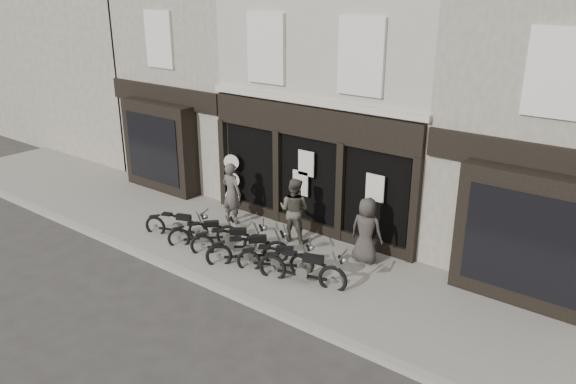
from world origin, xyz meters
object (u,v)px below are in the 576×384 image
Objects in this scene: man_left at (232,193)px; man_centre at (294,210)px; motorcycle_0 at (177,227)px; motorcycle_1 at (204,235)px; motorcycle_3 at (249,252)px; motorcycle_4 at (276,261)px; motorcycle_2 at (230,243)px; man_right at (366,230)px; advert_sign_post at (233,184)px; motorcycle_5 at (303,271)px.

man_centre is (2.32, 0.15, -0.03)m from man_left.
motorcycle_0 reaches higher than motorcycle_1.
motorcycle_3 is 0.95× the size of motorcycle_4.
motorcycle_2 is 1.00× the size of man_right.
man_centre is at bearing 24.43° from motorcycle_2.
man_centre is (0.09, 1.89, 0.64)m from motorcycle_3.
man_right reaches higher than motorcycle_1.
motorcycle_1 is (1.02, 0.11, -0.01)m from motorcycle_0.
man_left is 0.92× the size of advert_sign_post.
man_centre is (2.91, 1.89, 0.67)m from motorcycle_0.
motorcycle_4 is (2.66, 0.01, 0.00)m from motorcycle_1.
motorcycle_4 is at bearing 102.59° from man_centre.
motorcycle_3 reaches higher than motorcycle_0.
man_right reaches higher than motorcycle_3.
motorcycle_0 is 1.11× the size of motorcycle_3.
motorcycle_5 is at bearing -50.30° from advert_sign_post.
motorcycle_4 is at bearing -46.28° from motorcycle_1.
motorcycle_1 is 0.87× the size of motorcycle_4.
motorcycle_0 is 0.92× the size of advert_sign_post.
motorcycle_3 is 1.99m from man_centre.
man_left reaches higher than motorcycle_0.
man_right is (2.34, 0.09, -0.04)m from man_centre.
motorcycle_2 is 1.66m from motorcycle_4.
motorcycle_4 is 2.05m from man_centre.
man_centre is at bearing -3.19° from motorcycle_1.
man_right reaches higher than motorcycle_5.
motorcycle_1 is at bearing 131.98° from motorcycle_3.
man_left reaches higher than motorcycle_3.
man_centre is (-0.77, 1.78, 0.68)m from motorcycle_4.
motorcycle_4 is at bearing -19.79° from motorcycle_0.
motorcycle_0 is at bearing 151.90° from motorcycle_4.
man_right is (4.24, 1.87, 0.64)m from motorcycle_1.
motorcycle_0 is 2.03m from motorcycle_2.
motorcycle_2 is 0.80m from motorcycle_3.
motorcycle_0 is 1.02m from motorcycle_1.
man_centre reaches higher than motorcycle_0.
man_centre is at bearing 11.42° from motorcycle_0.
advert_sign_post is (-2.09, 2.36, 0.62)m from motorcycle_2.
motorcycle_4 is 2.52m from man_right.
motorcycle_3 is 0.84× the size of advert_sign_post.
motorcycle_5 reaches higher than motorcycle_2.
motorcycle_2 is at bearing -18.18° from motorcycle_0.
man_left reaches higher than man_centre.
motorcycle_5 is at bearing 156.79° from man_left.
motorcycle_0 is 1.00× the size of man_left.
man_left is at bearing 92.43° from motorcycle_2.
motorcycle_5 reaches higher than motorcycle_1.
motorcycle_4 is 0.88× the size of advert_sign_post.
advert_sign_post is (-3.74, 2.37, 0.64)m from motorcycle_4.
man_right is at bearing 56.67° from motorcycle_5.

